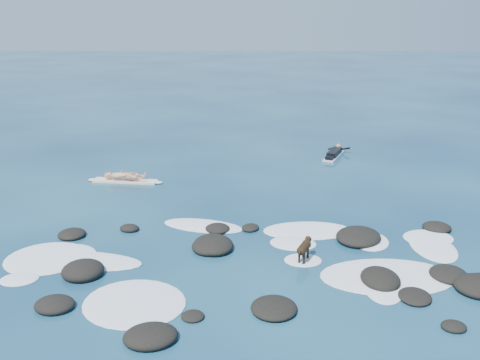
{
  "coord_description": "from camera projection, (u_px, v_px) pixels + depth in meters",
  "views": [
    {
      "loc": [
        -0.1,
        -14.85,
        6.94
      ],
      "look_at": [
        -0.25,
        4.0,
        0.9
      ],
      "focal_mm": 40.0,
      "sensor_mm": 36.0,
      "label": 1
    }
  ],
  "objects": [
    {
      "name": "dog",
      "position": [
        304.0,
        247.0,
        15.27
      ],
      "size": [
        0.55,
        1.01,
        0.68
      ],
      "rotation": [
        0.0,
        0.0,
        1.16
      ],
      "color": "black",
      "rests_on": "ground"
    },
    {
      "name": "ground",
      "position": [
        247.0,
        248.0,
        16.26
      ],
      "size": [
        160.0,
        160.0,
        0.0
      ],
      "primitive_type": "plane",
      "color": "#0A2642",
      "rests_on": "ground"
    },
    {
      "name": "standing_surfer_rig",
      "position": [
        124.0,
        165.0,
        22.24
      ],
      "size": [
        3.26,
        0.88,
        1.85
      ],
      "rotation": [
        0.0,
        0.0,
        -0.12
      ],
      "color": "#F8E8C6",
      "rests_on": "ground"
    },
    {
      "name": "paddling_surfer_rig",
      "position": [
        334.0,
        153.0,
        26.32
      ],
      "size": [
        1.62,
        2.55,
        0.45
      ],
      "rotation": [
        0.0,
        0.0,
        1.16
      ],
      "color": "silver",
      "rests_on": "ground"
    },
    {
      "name": "breaking_foam",
      "position": [
        236.0,
        259.0,
        15.52
      ],
      "size": [
        13.86,
        7.45,
        0.12
      ],
      "color": "white",
      "rests_on": "ground"
    },
    {
      "name": "reef_rocks",
      "position": [
        283.0,
        265.0,
        14.96
      ],
      "size": [
        12.95,
        7.38,
        0.49
      ],
      "color": "black",
      "rests_on": "ground"
    }
  ]
}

